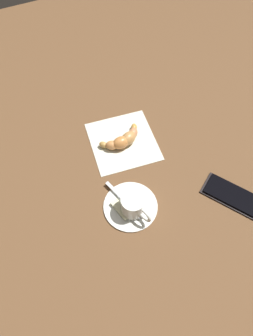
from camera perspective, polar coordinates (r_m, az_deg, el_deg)
ground_plane at (r=0.78m, az=-0.45°, el=-1.96°), size 1.80×1.80×0.00m
saucer at (r=0.74m, az=0.77°, el=-7.29°), size 0.13×0.13×0.01m
espresso_cup at (r=0.70m, az=1.37°, el=-7.09°), size 0.09×0.06×0.06m
teaspoon at (r=0.73m, az=0.74°, el=-7.31°), size 0.13×0.06×0.01m
sugar_packet at (r=0.73m, az=-1.10°, el=-7.91°), size 0.06×0.04×0.01m
napkin at (r=0.84m, az=-0.67°, el=5.15°), size 0.21×0.20×0.00m
croissant at (r=0.82m, az=-0.55°, el=5.45°), size 0.07×0.13×0.04m
cell_phone at (r=0.80m, az=19.74°, el=-5.01°), size 0.16×0.14×0.01m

